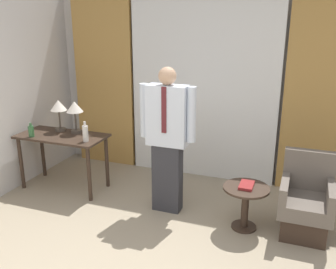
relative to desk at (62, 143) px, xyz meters
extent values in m
cube|color=beige|center=(1.62, 1.19, 0.71)|extent=(10.00, 0.06, 2.70)
cube|color=white|center=(1.62, 1.06, 0.65)|extent=(2.09, 0.06, 2.58)
cube|color=#B28442|center=(0.06, 1.06, 0.65)|extent=(0.95, 0.06, 2.58)
cube|color=#B28442|center=(3.18, 1.06, 0.65)|extent=(0.95, 0.06, 2.58)
cube|color=#38281E|center=(0.00, 0.00, 0.10)|extent=(1.18, 0.57, 0.03)
cylinder|color=#38281E|center=(-0.53, -0.22, -0.28)|extent=(0.05, 0.05, 0.72)
cylinder|color=#38281E|center=(0.53, -0.22, -0.28)|extent=(0.05, 0.05, 0.72)
cylinder|color=#38281E|center=(-0.53, 0.22, -0.28)|extent=(0.05, 0.05, 0.72)
cylinder|color=#38281E|center=(0.53, 0.22, -0.28)|extent=(0.05, 0.05, 0.72)
cylinder|color=#4C4238|center=(-0.13, 0.15, 0.13)|extent=(0.14, 0.14, 0.04)
cylinder|color=#4C4238|center=(-0.13, 0.15, 0.28)|extent=(0.02, 0.02, 0.25)
cone|color=silver|center=(-0.13, 0.15, 0.48)|extent=(0.22, 0.22, 0.14)
cylinder|color=#4C4238|center=(0.13, 0.15, 0.13)|extent=(0.14, 0.14, 0.04)
cylinder|color=#4C4238|center=(0.13, 0.15, 0.28)|extent=(0.02, 0.02, 0.25)
cone|color=silver|center=(0.13, 0.15, 0.48)|extent=(0.22, 0.22, 0.14)
cylinder|color=#336638|center=(-0.33, -0.19, 0.19)|extent=(0.07, 0.07, 0.14)
cylinder|color=#336638|center=(-0.33, -0.19, 0.28)|extent=(0.03, 0.03, 0.04)
cylinder|color=silver|center=(0.44, -0.11, 0.22)|extent=(0.07, 0.07, 0.20)
cylinder|color=silver|center=(0.44, -0.11, 0.34)|extent=(0.03, 0.03, 0.06)
cube|color=#2D2D33|center=(1.53, -0.09, -0.22)|extent=(0.33, 0.18, 0.83)
cube|color=silver|center=(1.53, -0.09, 0.54)|extent=(0.46, 0.21, 0.69)
cube|color=#5B1E23|center=(1.53, -0.20, 0.63)|extent=(0.06, 0.01, 0.52)
cylinder|color=silver|center=(1.25, -0.09, 0.58)|extent=(0.10, 0.10, 0.63)
cylinder|color=silver|center=(1.81, -0.09, 0.58)|extent=(0.10, 0.10, 0.63)
sphere|color=tan|center=(1.53, -0.09, 0.99)|extent=(0.20, 0.20, 0.20)
cube|color=#38281E|center=(3.09, -0.09, -0.50)|extent=(0.46, 0.50, 0.27)
cube|color=#665B51|center=(3.09, -0.09, -0.29)|extent=(0.54, 0.59, 0.16)
cube|color=#665B51|center=(3.09, 0.16, 0.01)|extent=(0.54, 0.10, 0.45)
cube|color=#665B51|center=(2.86, -0.09, -0.12)|extent=(0.08, 0.59, 0.18)
cube|color=#665B51|center=(3.32, -0.09, -0.12)|extent=(0.08, 0.59, 0.18)
cylinder|color=#38281E|center=(2.48, -0.19, -0.63)|extent=(0.28, 0.28, 0.02)
cylinder|color=#38281E|center=(2.48, -0.19, -0.40)|extent=(0.08, 0.08, 0.47)
cylinder|color=#38281E|center=(2.48, -0.19, -0.15)|extent=(0.50, 0.50, 0.03)
cube|color=maroon|center=(2.47, -0.18, -0.13)|extent=(0.15, 0.24, 0.03)
camera|label=1|loc=(2.96, -3.92, 1.62)|focal=40.00mm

